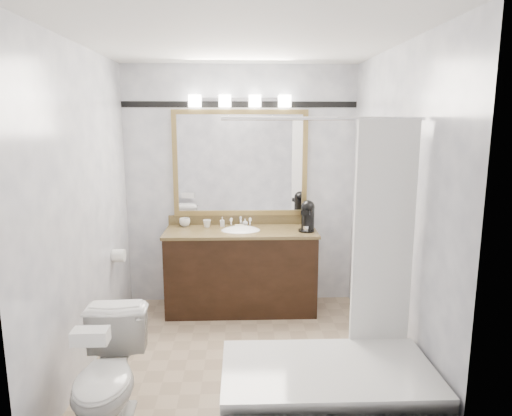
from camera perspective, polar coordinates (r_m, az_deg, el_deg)
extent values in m
cube|color=tan|center=(3.97, -1.80, -18.39)|extent=(2.40, 2.60, 0.01)
cube|color=white|center=(3.51, -2.06, 20.16)|extent=(2.40, 2.60, 0.01)
cube|color=white|center=(4.82, -1.96, 2.67)|extent=(2.40, 0.01, 2.50)
cube|color=white|center=(2.27, -1.85, -6.75)|extent=(2.40, 0.01, 2.50)
cube|color=white|center=(3.73, -20.75, -0.45)|extent=(0.01, 2.60, 2.50)
cube|color=white|center=(3.74, 16.89, -0.20)|extent=(0.01, 2.60, 2.50)
cube|color=black|center=(4.74, -1.88, -7.95)|extent=(1.50, 0.55, 0.82)
cube|color=#998048|center=(4.62, -1.92, -2.95)|extent=(1.53, 0.58, 0.03)
cube|color=#998048|center=(4.87, -1.93, -1.45)|extent=(1.53, 0.03, 0.10)
ellipsoid|color=white|center=(4.62, -1.92, -3.13)|extent=(0.44, 0.34, 0.14)
cube|color=#A18448|center=(4.75, -2.02, 11.92)|extent=(1.40, 0.04, 0.05)
cube|color=#A18448|center=(4.84, -1.94, -0.60)|extent=(1.40, 0.04, 0.05)
cube|color=#A18448|center=(4.82, -10.07, 5.49)|extent=(0.05, 0.04, 1.00)
cube|color=#A18448|center=(4.82, 6.12, 5.60)|extent=(0.05, 0.04, 1.00)
cube|color=white|center=(4.77, -1.98, 5.60)|extent=(1.30, 0.01, 1.00)
cube|color=silver|center=(4.74, -2.03, 13.43)|extent=(0.90, 0.05, 0.03)
cube|color=white|center=(4.71, -7.65, 13.12)|extent=(0.12, 0.12, 0.12)
cube|color=white|center=(4.69, -3.91, 13.20)|extent=(0.12, 0.12, 0.12)
cube|color=white|center=(4.69, -0.14, 13.22)|extent=(0.12, 0.12, 0.12)
cube|color=white|center=(4.71, 3.60, 13.19)|extent=(0.12, 0.12, 0.12)
cube|color=black|center=(4.77, -2.02, 12.82)|extent=(2.40, 0.01, 0.06)
cube|color=white|center=(3.12, 8.87, -22.60)|extent=(1.30, 0.72, 0.45)
cylinder|color=silver|center=(2.98, 8.46, 11.00)|extent=(1.30, 0.02, 0.02)
cube|color=white|center=(3.16, 15.62, -3.48)|extent=(0.40, 0.04, 1.55)
cylinder|color=white|center=(4.46, -16.77, -5.71)|extent=(0.11, 0.12, 0.12)
imported|color=white|center=(3.15, -17.96, -19.54)|extent=(0.44, 0.74, 0.74)
cube|color=white|center=(2.75, -19.98, -14.83)|extent=(0.20, 0.11, 0.08)
cylinder|color=black|center=(4.58, 6.29, -2.81)|extent=(0.16, 0.16, 0.02)
cylinder|color=black|center=(4.61, 6.48, -1.28)|extent=(0.13, 0.13, 0.23)
sphere|color=black|center=(4.58, 6.51, 0.12)|extent=(0.14, 0.14, 0.14)
cube|color=black|center=(4.52, 6.29, -0.53)|extent=(0.11, 0.11, 0.04)
cylinder|color=silver|center=(4.56, 6.25, -2.54)|extent=(0.05, 0.05, 0.05)
imported|color=white|center=(4.82, -8.90, -1.77)|extent=(0.14, 0.14, 0.09)
imported|color=white|center=(4.76, -6.14, -1.94)|extent=(0.11, 0.11, 0.08)
imported|color=white|center=(4.77, -4.24, -1.73)|extent=(0.05, 0.05, 0.10)
imported|color=white|center=(4.80, -1.37, -1.79)|extent=(0.07, 0.07, 0.07)
cube|color=beige|center=(4.73, -2.07, -2.27)|extent=(0.10, 0.07, 0.03)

